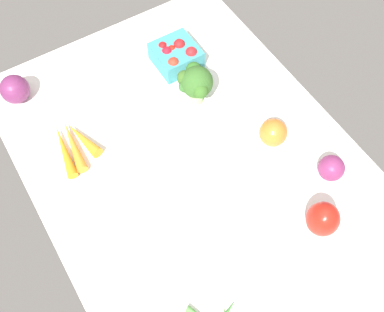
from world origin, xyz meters
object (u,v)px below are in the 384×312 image
(heirloom_tomato_orange, at_px, (273,133))
(bell_pepper_red, at_px, (323,219))
(red_onion_near_basket, at_px, (15,89))
(berry_basket, at_px, (176,55))
(red_onion_center, at_px, (331,168))
(carrot_bunch, at_px, (73,145))
(broccoli_head, at_px, (195,82))

(heirloom_tomato_orange, height_order, bell_pepper_red, bell_pepper_red)
(red_onion_near_basket, xyz_separation_m, berry_basket, (-0.12, -0.42, -0.01))
(berry_basket, xyz_separation_m, red_onion_center, (-0.50, -0.13, -0.00))
(berry_basket, height_order, red_onion_center, berry_basket)
(red_onion_near_basket, xyz_separation_m, heirloom_tomato_orange, (-0.46, -0.50, -0.00))
(heirloom_tomato_orange, bearing_deg, red_onion_center, -158.99)
(bell_pepper_red, distance_m, carrot_bunch, 0.62)
(red_onion_center, bearing_deg, heirloom_tomato_orange, 21.01)
(broccoli_head, bearing_deg, bell_pepper_red, -173.89)
(red_onion_center, distance_m, bell_pepper_red, 0.14)
(berry_basket, bearing_deg, red_onion_center, -165.31)
(bell_pepper_red, relative_size, carrot_bunch, 0.55)
(berry_basket, bearing_deg, heirloom_tomato_orange, -168.20)
(red_onion_center, relative_size, heirloom_tomato_orange, 0.90)
(red_onion_center, distance_m, broccoli_head, 0.40)
(heirloom_tomato_orange, bearing_deg, berry_basket, 11.80)
(heirloom_tomato_orange, xyz_separation_m, bell_pepper_red, (-0.25, 0.05, 0.01))
(heirloom_tomato_orange, xyz_separation_m, broccoli_head, (0.21, 0.10, 0.04))
(berry_basket, xyz_separation_m, broccoli_head, (-0.14, 0.02, 0.04))
(carrot_bunch, bearing_deg, berry_basket, -73.79)
(red_onion_near_basket, height_order, broccoli_head, broccoli_head)
(bell_pepper_red, bearing_deg, red_onion_center, -49.19)
(berry_basket, distance_m, broccoli_head, 0.15)
(carrot_bunch, bearing_deg, broccoli_head, -95.70)
(heirloom_tomato_orange, relative_size, broccoli_head, 0.59)
(red_onion_center, relative_size, carrot_bunch, 0.39)
(heirloom_tomato_orange, relative_size, bell_pepper_red, 0.79)
(heirloom_tomato_orange, bearing_deg, red_onion_near_basket, 46.87)
(red_onion_near_basket, bearing_deg, berry_basket, -105.29)
(red_onion_center, distance_m, heirloom_tomato_orange, 0.16)
(heirloom_tomato_orange, relative_size, carrot_bunch, 0.43)
(bell_pepper_red, distance_m, broccoli_head, 0.46)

